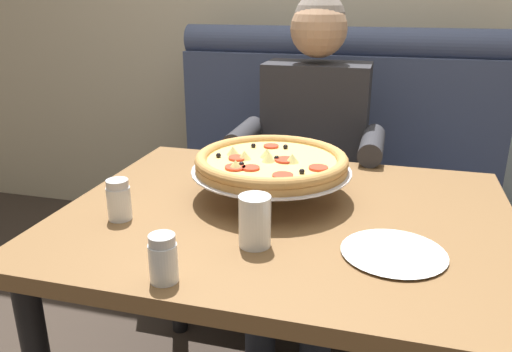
{
  "coord_description": "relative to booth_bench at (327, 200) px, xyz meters",
  "views": [
    {
      "loc": [
        0.24,
        -1.16,
        1.26
      ],
      "look_at": [
        -0.1,
        0.07,
        0.8
      ],
      "focal_mm": 35.23,
      "sensor_mm": 36.0,
      "label": 1
    }
  ],
  "objects": [
    {
      "name": "shaker_parmesan",
      "position": [
        -0.16,
        -1.31,
        0.38
      ],
      "size": [
        0.06,
        0.06,
        0.1
      ],
      "color": "white",
      "rests_on": "dining_table"
    },
    {
      "name": "shaker_oregano",
      "position": [
        -0.39,
        -1.07,
        0.38
      ],
      "size": [
        0.06,
        0.06,
        0.1
      ],
      "color": "white",
      "rests_on": "dining_table"
    },
    {
      "name": "drinking_glass",
      "position": [
        -0.03,
        -1.12,
        0.39
      ],
      "size": [
        0.07,
        0.07,
        0.12
      ],
      "color": "silver",
      "rests_on": "dining_table"
    },
    {
      "name": "pizza",
      "position": [
        -0.06,
        -0.84,
        0.44
      ],
      "size": [
        0.43,
        0.43,
        0.13
      ],
      "color": "silver",
      "rests_on": "dining_table"
    },
    {
      "name": "dining_table",
      "position": [
        0.0,
        -0.92,
        0.25
      ],
      "size": [
        1.14,
        0.91,
        0.74
      ],
      "color": "brown",
      "rests_on": "ground_plane"
    },
    {
      "name": "booth_bench",
      "position": [
        0.0,
        0.0,
        0.0
      ],
      "size": [
        1.48,
        0.78,
        1.13
      ],
      "color": "#424C6B",
      "rests_on": "ground_plane"
    },
    {
      "name": "diner_main",
      "position": [
        -0.04,
        -0.27,
        0.31
      ],
      "size": [
        0.54,
        0.64,
        1.27
      ],
      "color": "#2D3342",
      "rests_on": "ground_plane"
    },
    {
      "name": "plate_near_left",
      "position": [
        0.27,
        -1.08,
        0.35
      ],
      "size": [
        0.23,
        0.23,
        0.02
      ],
      "color": "white",
      "rests_on": "dining_table"
    }
  ]
}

